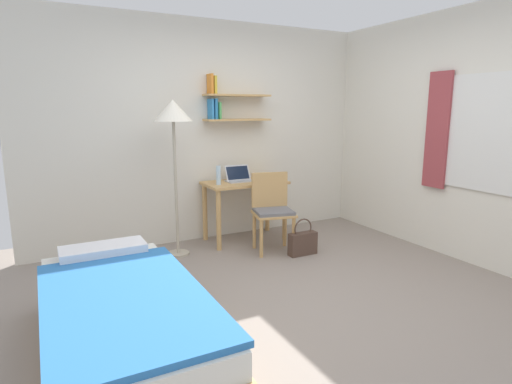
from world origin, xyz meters
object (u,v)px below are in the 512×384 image
laptop (239,177)px  desk_chair (272,208)px  water_bottle (219,175)px  handbag (303,242)px  desk (245,193)px  book_stack (267,177)px  bed (124,324)px  standing_lamp (173,119)px

laptop → desk_chair: bearing=-74.3°
water_bottle → handbag: water_bottle is taller
desk → desk_chair: bearing=-78.2°
desk → laptop: 0.21m
desk → book_stack: book_stack is taller
desk → bed: bearing=-133.5°
desk → laptop: laptop is taller
book_stack → handbag: book_stack is taller
bed → water_bottle: size_ratio=8.82×
water_bottle → handbag: bearing=-47.3°
water_bottle → book_stack: (0.67, 0.06, -0.08)m
standing_lamp → handbag: (1.22, -0.64, -1.34)m
water_bottle → handbag: (0.68, -0.74, -0.69)m
desk → water_bottle: bearing=-172.1°
desk_chair → standing_lamp: 1.45m
standing_lamp → water_bottle: bearing=10.5°
desk → desk_chair: 0.51m
laptop → desk: bearing=-48.3°
laptop → book_stack: 0.36m
desk_chair → bed: bearing=-143.6°
standing_lamp → handbag: standing_lamp is taller
laptop → book_stack: laptop is taller
desk_chair → water_bottle: size_ratio=3.99×
standing_lamp → book_stack: standing_lamp is taller
bed → handbag: bearing=27.5°
desk_chair → handbag: (0.22, -0.30, -0.35)m
bed → laptop: (1.74, 1.94, 0.53)m
laptop → book_stack: size_ratio=1.34×
standing_lamp → desk: bearing=9.5°
standing_lamp → handbag: bearing=-27.6°
bed → water_bottle: (1.43, 1.84, 0.59)m
laptop → water_bottle: 0.33m
handbag → desk_chair: bearing=126.3°
bed → desk_chair: size_ratio=2.21×
bed → standing_lamp: (0.90, 1.74, 1.24)m
book_stack → handbag: (0.01, -0.79, -0.62)m
desk_chair → water_bottle: water_bottle is taller
desk_chair → water_bottle: bearing=136.4°
water_bottle → book_stack: bearing=4.9°
bed → book_stack: 2.87m
water_bottle → desk: bearing=7.9°
standing_lamp → laptop: bearing=13.8°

